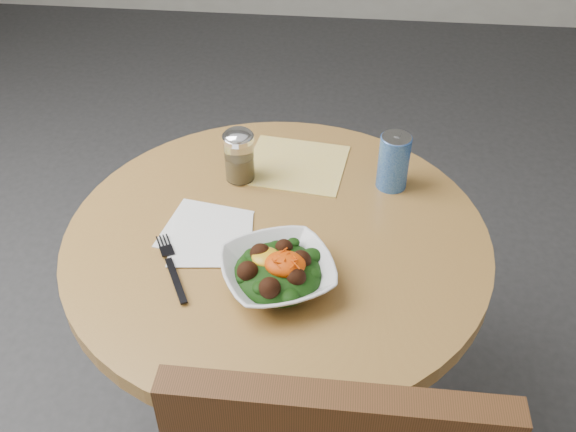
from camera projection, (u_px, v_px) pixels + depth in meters
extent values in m
plane|color=#303033|center=(280.00, 430.00, 1.84)|extent=(6.00, 6.00, 0.00)
cylinder|color=black|center=(280.00, 427.00, 1.83)|extent=(0.52, 0.52, 0.03)
cylinder|color=black|center=(279.00, 351.00, 1.61)|extent=(0.10, 0.10, 0.71)
cylinder|color=#B28940|center=(277.00, 240.00, 1.37)|extent=(0.90, 0.90, 0.04)
cube|color=#EAB50C|center=(296.00, 165.00, 1.55)|extent=(0.26, 0.24, 0.00)
cube|color=white|center=(205.00, 229.00, 1.37)|extent=(0.19, 0.19, 0.00)
cube|color=white|center=(211.00, 239.00, 1.34)|extent=(0.19, 0.19, 0.00)
imported|color=silver|center=(278.00, 273.00, 1.23)|extent=(0.28, 0.28, 0.05)
ellipsoid|color=black|center=(278.00, 273.00, 1.23)|extent=(0.17, 0.17, 0.06)
ellipsoid|color=gold|center=(266.00, 257.00, 1.22)|extent=(0.05, 0.05, 0.02)
ellipsoid|color=#E35D05|center=(285.00, 264.00, 1.20)|extent=(0.08, 0.07, 0.04)
cube|color=black|center=(176.00, 281.00, 1.24)|extent=(0.07, 0.12, 0.00)
cube|color=black|center=(165.00, 246.00, 1.32)|extent=(0.06, 0.07, 0.00)
cylinder|color=silver|center=(239.00, 159.00, 1.47)|extent=(0.07, 0.07, 0.10)
cylinder|color=#A27E4C|center=(240.00, 167.00, 1.49)|extent=(0.06, 0.06, 0.06)
cylinder|color=silver|center=(238.00, 138.00, 1.44)|extent=(0.07, 0.07, 0.01)
ellipsoid|color=silver|center=(238.00, 136.00, 1.43)|extent=(0.07, 0.07, 0.03)
cylinder|color=#0D2D99|center=(394.00, 162.00, 1.45)|extent=(0.07, 0.07, 0.13)
cylinder|color=#BABBC1|center=(397.00, 137.00, 1.40)|extent=(0.07, 0.07, 0.00)
cube|color=#BABBC1|center=(398.00, 134.00, 1.41)|extent=(0.02, 0.02, 0.00)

